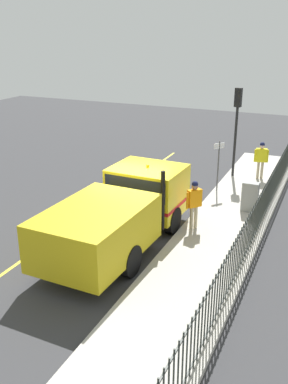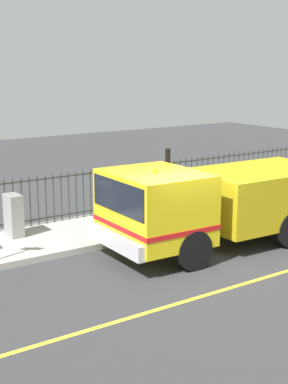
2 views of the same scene
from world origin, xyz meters
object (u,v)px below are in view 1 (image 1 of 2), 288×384
Objects in this scene: work_truck at (124,209)px; traffic_light_near at (237,115)px; pedestrian_distant at (261,157)px; worker_standing at (194,200)px; utility_cabinet at (250,197)px; traffic_cone at (46,246)px; street_sign at (218,160)px.

traffic_light_near reaches higher than work_truck.
work_truck is at bearing 56.56° from pedestrian_distant.
utility_cabinet is at bearing -173.91° from worker_standing.
traffic_cone is (-5.26, -5.85, -0.44)m from utility_cabinet.
utility_cabinet is 0.52× the size of street_sign.
traffic_light_near is at bearing -12.33° from pedestrian_distant.
work_truck is 2.77m from traffic_cone.
traffic_light_near is (-0.12, 6.42, 1.83)m from worker_standing.
work_truck is 1.64× the size of traffic_light_near.
street_sign is (-1.39, -2.38, 0.31)m from pedestrian_distant.
street_sign reaches higher than worker_standing.
traffic_cone is 8.39m from street_sign.
traffic_cone is at bearing -115.21° from street_sign.
utility_cabinet reaches higher than traffic_cone.
traffic_light_near reaches higher than street_sign.
work_truck is 2.52m from worker_standing.
worker_standing is 4.08m from street_sign.
worker_standing is 2.96× the size of traffic_cone.
worker_standing is at bearing -121.54° from utility_cabinet.
work_truck is 8.51m from traffic_light_near.
traffic_light_near is 2.81m from street_sign.
traffic_cone is (-1.94, -1.73, -0.97)m from work_truck.
utility_cabinet is at bearing 120.87° from traffic_light_near.
street_sign reaches higher than pedestrian_distant.
traffic_cone is at bearing 78.87° from traffic_light_near.
pedestrian_distant is 4.08m from utility_cabinet.
work_truck is at bearing 87.27° from traffic_light_near.
pedestrian_distant is 0.79× the size of street_sign.
pedestrian_distant is at bearing 94.74° from utility_cabinet.
pedestrian_distant is at bearing -152.39° from worker_standing.
traffic_light_near is 1.87× the size of street_sign.
traffic_light_near reaches higher than traffic_cone.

